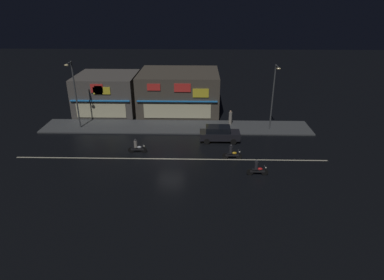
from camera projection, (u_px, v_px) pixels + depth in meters
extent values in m
plane|color=black|center=(171.00, 159.00, 31.83)|extent=(140.00, 140.00, 0.00)
cube|color=beige|center=(171.00, 159.00, 31.83)|extent=(30.20, 0.16, 0.01)
cube|color=#424447|center=(176.00, 127.00, 39.37)|extent=(31.79, 4.35, 0.14)
cube|color=#4C443A|center=(179.00, 91.00, 44.29)|extent=(10.44, 8.61, 5.28)
cube|color=#268CF2|center=(177.00, 101.00, 40.26)|extent=(9.92, 0.24, 0.12)
cube|color=yellow|center=(201.00, 93.00, 39.83)|extent=(1.95, 0.08, 1.09)
cube|color=red|center=(182.00, 88.00, 39.62)|extent=(2.03, 0.08, 1.03)
cube|color=red|center=(154.00, 87.00, 39.67)|extent=(1.61, 0.08, 0.84)
cube|color=beige|center=(177.00, 111.00, 40.84)|extent=(8.35, 0.06, 1.80)
cube|color=#56514C|center=(108.00, 93.00, 43.93)|extent=(7.77, 7.25, 5.00)
cube|color=#268CF2|center=(100.00, 101.00, 40.47)|extent=(7.38, 0.24, 0.12)
cube|color=yellow|center=(102.00, 91.00, 40.00)|extent=(2.11, 0.08, 0.89)
cube|color=#268CF2|center=(98.00, 90.00, 39.98)|extent=(0.93, 0.08, 1.05)
cube|color=red|center=(97.00, 88.00, 39.90)|extent=(1.52, 0.08, 1.07)
cube|color=beige|center=(101.00, 111.00, 41.05)|extent=(6.21, 0.06, 1.80)
cylinder|color=#47494C|center=(76.00, 95.00, 37.52)|extent=(0.16, 0.16, 7.79)
cube|color=#47494C|center=(69.00, 63.00, 35.34)|extent=(0.10, 1.40, 0.10)
ellipsoid|color=#F9E099|center=(66.00, 65.00, 34.73)|extent=(0.44, 0.32, 0.20)
cylinder|color=#47494C|center=(273.00, 98.00, 37.03)|extent=(0.16, 0.16, 7.54)
cube|color=#47494C|center=(277.00, 67.00, 34.90)|extent=(0.10, 1.40, 0.10)
ellipsoid|color=#F9E099|center=(279.00, 69.00, 34.30)|extent=(0.44, 0.32, 0.20)
cylinder|color=gray|center=(230.00, 118.00, 39.72)|extent=(0.40, 0.40, 1.52)
sphere|color=tan|center=(231.00, 111.00, 39.37)|extent=(0.22, 0.22, 0.22)
cube|color=black|center=(220.00, 135.00, 35.49)|extent=(4.30, 1.78, 0.76)
cube|color=black|center=(218.00, 129.00, 35.22)|extent=(2.58, 1.57, 0.60)
cube|color=#F9F2CC|center=(239.00, 132.00, 35.96)|extent=(0.08, 0.20, 0.12)
cube|color=#F9F2CC|center=(240.00, 137.00, 34.85)|extent=(0.08, 0.20, 0.12)
cylinder|color=black|center=(232.00, 135.00, 36.43)|extent=(0.62, 0.20, 0.62)
cylinder|color=black|center=(233.00, 142.00, 34.80)|extent=(0.62, 0.20, 0.62)
cylinder|color=black|center=(206.00, 135.00, 36.49)|extent=(0.62, 0.20, 0.62)
cylinder|color=black|center=(207.00, 141.00, 34.86)|extent=(0.62, 0.20, 0.62)
cylinder|color=black|center=(265.00, 172.00, 28.85)|extent=(0.60, 0.08, 0.60)
cylinder|color=black|center=(250.00, 172.00, 28.88)|extent=(0.60, 0.10, 0.60)
cube|color=black|center=(258.00, 171.00, 28.82)|extent=(1.30, 0.14, 0.20)
ellipsoid|color=red|center=(260.00, 169.00, 28.73)|extent=(0.44, 0.26, 0.24)
cube|color=black|center=(255.00, 170.00, 28.77)|extent=(0.56, 0.22, 0.10)
cylinder|color=slate|center=(265.00, 167.00, 28.63)|extent=(0.03, 0.60, 0.03)
sphere|color=white|center=(266.00, 168.00, 28.67)|extent=(0.14, 0.14, 0.14)
cylinder|color=#232328|center=(256.00, 166.00, 28.61)|extent=(0.32, 0.32, 0.70)
sphere|color=#333338|center=(257.00, 161.00, 28.42)|extent=(0.22, 0.22, 0.22)
cylinder|color=black|center=(144.00, 150.00, 32.95)|extent=(0.60, 0.08, 0.60)
cylinder|color=black|center=(131.00, 150.00, 32.98)|extent=(0.60, 0.10, 0.60)
cube|color=black|center=(137.00, 149.00, 32.92)|extent=(1.30, 0.14, 0.20)
ellipsoid|color=#B2B7BC|center=(139.00, 147.00, 32.83)|extent=(0.44, 0.26, 0.24)
cube|color=black|center=(135.00, 148.00, 32.87)|extent=(0.56, 0.22, 0.10)
cylinder|color=slate|center=(143.00, 145.00, 32.73)|extent=(0.03, 0.60, 0.03)
sphere|color=white|center=(144.00, 146.00, 32.77)|extent=(0.14, 0.14, 0.14)
cylinder|color=gray|center=(136.00, 144.00, 32.70)|extent=(0.32, 0.32, 0.70)
sphere|color=#333338|center=(135.00, 140.00, 32.52)|extent=(0.22, 0.22, 0.22)
cylinder|color=black|center=(239.00, 156.00, 31.73)|extent=(0.60, 0.08, 0.60)
cylinder|color=black|center=(225.00, 156.00, 31.76)|extent=(0.60, 0.10, 0.60)
cube|color=black|center=(232.00, 155.00, 31.71)|extent=(1.30, 0.14, 0.20)
ellipsoid|color=gold|center=(234.00, 153.00, 31.61)|extent=(0.44, 0.26, 0.24)
cube|color=black|center=(230.00, 154.00, 31.65)|extent=(0.56, 0.22, 0.10)
cylinder|color=slate|center=(239.00, 151.00, 31.51)|extent=(0.03, 0.60, 0.03)
sphere|color=white|center=(240.00, 152.00, 31.55)|extent=(0.14, 0.14, 0.14)
cylinder|color=#232328|center=(231.00, 150.00, 31.49)|extent=(0.32, 0.32, 0.70)
sphere|color=#333338|center=(231.00, 146.00, 31.30)|extent=(0.22, 0.22, 0.22)
cone|color=orange|center=(209.00, 137.00, 36.17)|extent=(0.36, 0.36, 0.55)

